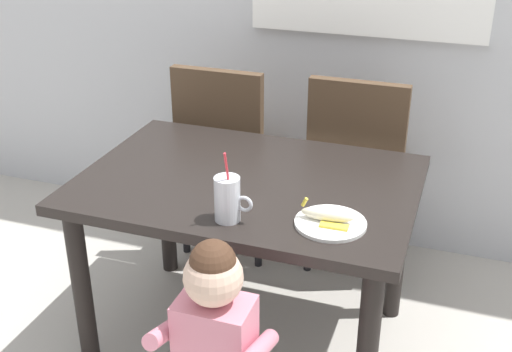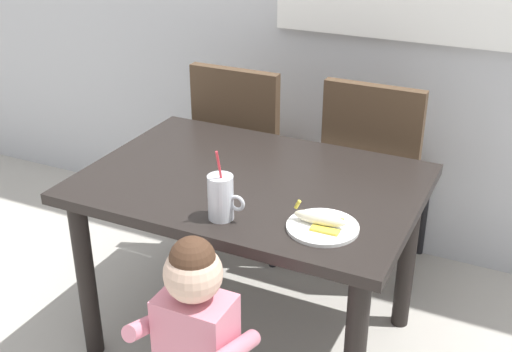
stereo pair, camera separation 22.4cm
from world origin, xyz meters
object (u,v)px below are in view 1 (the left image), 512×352
object	(u,v)px
dining_table	(248,205)
toddler_standing	(215,334)
dining_chair_left	(228,149)
snack_plate	(330,223)
peeled_banana	(328,215)
milk_cup	(228,201)
dining_chair_right	(358,164)

from	to	relation	value
dining_table	toddler_standing	bearing A→B (deg)	-79.01
dining_table	dining_chair_left	bearing A→B (deg)	117.87
dining_table	snack_plate	size ratio (longest dim) A/B	5.28
toddler_standing	peeled_banana	world-z (taller)	toddler_standing
peeled_banana	dining_chair_left	bearing A→B (deg)	128.82
milk_cup	peeled_banana	xyz separation A→B (m)	(0.31, 0.08, -0.04)
dining_table	snack_plate	bearing A→B (deg)	-32.27
dining_chair_left	dining_chair_right	world-z (taller)	same
dining_table	milk_cup	distance (m)	0.35
toddler_standing	peeled_banana	xyz separation A→B (m)	(0.23, 0.40, 0.23)
dining_chair_left	snack_plate	bearing A→B (deg)	129.13
toddler_standing	milk_cup	bearing A→B (deg)	104.11
milk_cup	snack_plate	size ratio (longest dim) A/B	1.09
dining_chair_left	toddler_standing	xyz separation A→B (m)	(0.45, -1.24, -0.02)
milk_cup	dining_chair_right	bearing A→B (deg)	75.57
milk_cup	snack_plate	bearing A→B (deg)	13.45
dining_chair_right	toddler_standing	distance (m)	1.29
milk_cup	snack_plate	xyz separation A→B (m)	(0.32, 0.08, -0.06)
dining_chair_right	peeled_banana	size ratio (longest dim) A/B	5.57
snack_plate	milk_cup	bearing A→B (deg)	-166.55
dining_table	snack_plate	xyz separation A→B (m)	(0.36, -0.23, 0.11)
toddler_standing	dining_table	bearing A→B (deg)	100.99
dining_chair_left	dining_chair_right	size ratio (longest dim) A/B	1.00
peeled_banana	toddler_standing	bearing A→B (deg)	-120.03
dining_chair_right	toddler_standing	xyz separation A→B (m)	(-0.17, -1.28, -0.02)
dining_chair_left	peeled_banana	bearing A→B (deg)	128.82
dining_chair_right	milk_cup	world-z (taller)	milk_cup
dining_table	toddler_standing	size ratio (longest dim) A/B	1.45
dining_table	dining_chair_right	distance (m)	0.72
dining_chair_left	snack_plate	distance (m)	1.10
toddler_standing	snack_plate	world-z (taller)	toddler_standing
dining_chair_right	peeled_banana	distance (m)	0.91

